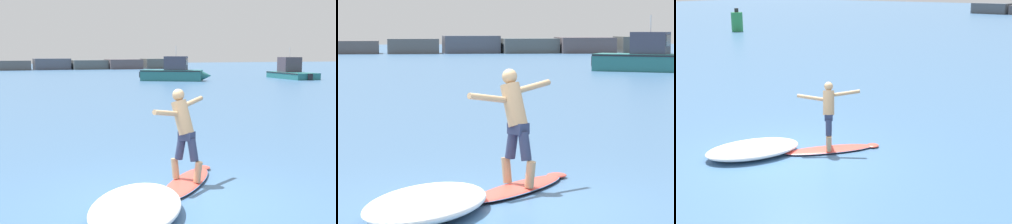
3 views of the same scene
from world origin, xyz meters
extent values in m
plane|color=#3A618B|center=(0.00, 0.00, 0.00)|extent=(200.00, 200.00, 0.00)
cube|color=#514E4F|center=(-5.77, 62.00, 0.58)|extent=(4.51, 3.20, 1.16)
cube|color=#505253|center=(-0.50, 62.00, 0.67)|extent=(4.62, 3.60, 1.33)
cube|color=#4A4F5A|center=(4.77, 62.00, 0.79)|extent=(5.16, 3.06, 1.58)
cube|color=#4E5557|center=(10.04, 62.00, 0.67)|extent=(5.32, 3.99, 1.34)
cube|color=#534B50|center=(15.31, 62.00, 0.71)|extent=(4.98, 4.80, 1.42)
cube|color=#4D514F|center=(20.58, 62.00, 0.75)|extent=(4.21, 3.96, 1.50)
ellipsoid|color=#E14B3F|center=(0.44, 0.83, 0.04)|extent=(1.88, 2.13, 0.09)
ellipsoid|color=#E14B3F|center=(1.17, 1.74, 0.04)|extent=(0.44, 0.44, 0.07)
ellipsoid|color=#2870B2|center=(0.44, 0.83, 0.04)|extent=(1.90, 2.15, 0.04)
cone|color=black|center=(-0.15, 0.10, -0.06)|extent=(0.07, 0.07, 0.14)
cone|color=black|center=(0.07, 0.13, -0.06)|extent=(0.07, 0.07, 0.14)
cone|color=black|center=(-0.17, 0.32, -0.06)|extent=(0.07, 0.07, 0.14)
cylinder|color=tan|center=(0.29, 1.02, 0.27)|extent=(0.21, 0.22, 0.39)
cylinder|color=#2C3553|center=(0.36, 0.94, 0.66)|extent=(0.25, 0.27, 0.43)
cylinder|color=tan|center=(0.58, 0.64, 0.27)|extent=(0.21, 0.22, 0.39)
cylinder|color=#2C3553|center=(0.52, 0.72, 0.66)|extent=(0.25, 0.27, 0.43)
cube|color=#2C3553|center=(0.44, 0.83, 0.91)|extent=(0.32, 0.33, 0.16)
cylinder|color=tan|center=(0.38, 0.90, 1.24)|extent=(0.49, 0.53, 0.67)
sphere|color=tan|center=(0.33, 0.97, 1.64)|extent=(0.22, 0.22, 0.22)
cylinder|color=tan|center=(-0.03, 0.68, 1.36)|extent=(0.58, 0.46, 0.20)
cylinder|color=tan|center=(0.72, 1.23, 1.48)|extent=(0.58, 0.46, 0.19)
cube|color=#256868|center=(11.47, 30.95, 0.47)|extent=(5.45, 4.27, 0.93)
cube|color=black|center=(11.47, 30.95, 0.86)|extent=(5.43, 4.29, 0.08)
cube|color=#393B4C|center=(11.78, 30.77, 1.52)|extent=(2.36, 2.20, 1.17)
cube|color=#232D38|center=(12.60, 30.30, 1.66)|extent=(0.61, 1.01, 0.58)
cylinder|color=silver|center=(11.78, 30.77, 2.55)|extent=(0.06, 0.06, 0.90)
cube|color=black|center=(9.13, 32.31, 0.51)|extent=(0.42, 0.45, 0.52)
ellipsoid|color=white|center=(-0.90, -0.50, 0.16)|extent=(2.23, 2.67, 0.31)
camera|label=1|loc=(-2.74, -6.85, 2.40)|focal=50.00mm
camera|label=2|loc=(-1.14, -10.28, 2.34)|focal=85.00mm
camera|label=3|loc=(7.29, -8.01, 4.07)|focal=50.00mm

